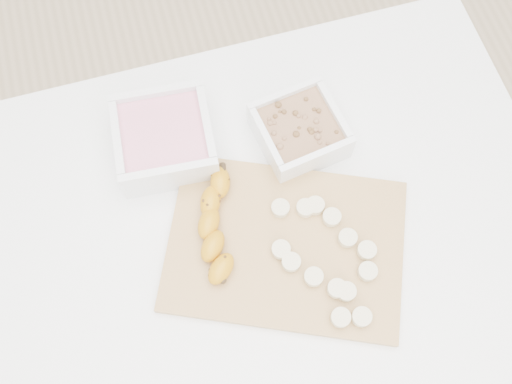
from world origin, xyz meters
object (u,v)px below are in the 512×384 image
object	(u,v)px
cutting_board	(285,245)
bowl_yogurt	(165,139)
banana	(217,227)
table	(261,238)
bowl_granola	(300,131)

from	to	relation	value
cutting_board	bowl_yogurt	bearing A→B (deg)	122.65
bowl_yogurt	banana	world-z (taller)	bowl_yogurt
table	banana	distance (m)	0.15
bowl_granola	table	bearing A→B (deg)	-129.54
bowl_granola	cutting_board	size ratio (longest dim) A/B	0.41
bowl_yogurt	cutting_board	size ratio (longest dim) A/B	0.46
table	bowl_yogurt	size ratio (longest dim) A/B	5.80
bowl_yogurt	bowl_granola	xyz separation A→B (m)	(0.22, -0.05, -0.01)
table	bowl_yogurt	bearing A→B (deg)	124.46
bowl_yogurt	banana	size ratio (longest dim) A/B	0.90
table	cutting_board	distance (m)	0.12
bowl_yogurt	bowl_granola	world-z (taller)	bowl_yogurt
banana	bowl_yogurt	bearing A→B (deg)	130.20
table	bowl_yogurt	xyz separation A→B (m)	(-0.12, 0.17, 0.13)
table	bowl_yogurt	distance (m)	0.25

